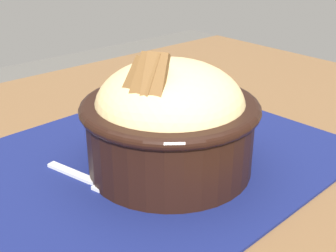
# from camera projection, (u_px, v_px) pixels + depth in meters

# --- Properties ---
(table) EXTENTS (1.03, 0.79, 0.76)m
(table) POSITION_uv_depth(u_px,v_px,m) (165.00, 234.00, 0.53)
(table) COLOR brown
(table) RESTS_ON ground_plane
(placemat) EXTENTS (0.46, 0.35, 0.00)m
(placemat) POSITION_uv_depth(u_px,v_px,m) (140.00, 164.00, 0.49)
(placemat) COLOR #11194C
(placemat) RESTS_ON table
(bowl) EXTENTS (0.21, 0.21, 0.14)m
(bowl) POSITION_uv_depth(u_px,v_px,m) (168.00, 119.00, 0.46)
(bowl) COLOR black
(bowl) RESTS_ON placemat
(fork) EXTENTS (0.04, 0.12, 0.00)m
(fork) POSITION_uv_depth(u_px,v_px,m) (96.00, 183.00, 0.45)
(fork) COLOR beige
(fork) RESTS_ON placemat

